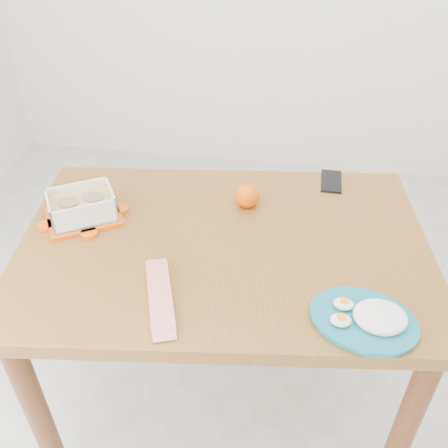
# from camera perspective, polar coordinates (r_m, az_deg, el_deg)

# --- Properties ---
(ground) EXTENTS (3.50, 3.50, 0.00)m
(ground) POSITION_cam_1_polar(r_m,az_deg,el_deg) (1.85, 6.45, -22.14)
(ground) COLOR #B7B7B2
(ground) RESTS_ON ground
(dining_table) EXTENTS (1.16, 0.85, 0.75)m
(dining_table) POSITION_cam_1_polar(r_m,az_deg,el_deg) (1.40, 0.00, -5.59)
(dining_table) COLOR #98632B
(dining_table) RESTS_ON ground
(food_container) EXTENTS (0.25, 0.23, 0.08)m
(food_container) POSITION_cam_1_polar(r_m,az_deg,el_deg) (1.43, -15.91, 1.88)
(food_container) COLOR #F55007
(food_container) RESTS_ON dining_table
(orange_fruit) EXTENTS (0.07, 0.07, 0.07)m
(orange_fruit) POSITION_cam_1_polar(r_m,az_deg,el_deg) (1.43, 2.69, 3.31)
(orange_fruit) COLOR #FF4805
(orange_fruit) RESTS_ON dining_table
(rice_plate) EXTENTS (0.28, 0.28, 0.06)m
(rice_plate) POSITION_cam_1_polar(r_m,az_deg,el_deg) (1.15, 16.26, -10.20)
(rice_plate) COLOR #166D7E
(rice_plate) RESTS_ON dining_table
(candy_bar) EXTENTS (0.12, 0.22, 0.02)m
(candy_bar) POSITION_cam_1_polar(r_m,az_deg,el_deg) (1.17, -7.33, -8.08)
(candy_bar) COLOR red
(candy_bar) RESTS_ON dining_table
(smartphone) EXTENTS (0.06, 0.12, 0.01)m
(smartphone) POSITION_cam_1_polar(r_m,az_deg,el_deg) (1.59, 12.16, 4.79)
(smartphone) COLOR black
(smartphone) RESTS_ON dining_table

